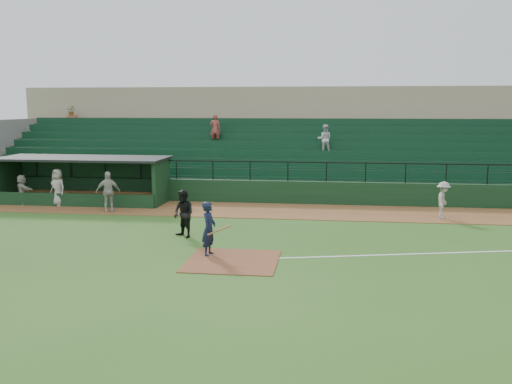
# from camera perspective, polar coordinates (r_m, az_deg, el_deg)

# --- Properties ---
(ground) EXTENTS (90.00, 90.00, 0.00)m
(ground) POSITION_cam_1_polar(r_m,az_deg,el_deg) (19.46, -1.93, -6.35)
(ground) COLOR #2C541B
(ground) RESTS_ON ground
(warning_track) EXTENTS (40.00, 4.00, 0.03)m
(warning_track) POSITION_cam_1_polar(r_m,az_deg,el_deg) (27.18, 0.83, -1.91)
(warning_track) COLOR brown
(warning_track) RESTS_ON ground
(home_plate_dirt) EXTENTS (3.00, 3.00, 0.03)m
(home_plate_dirt) POSITION_cam_1_polar(r_m,az_deg,el_deg) (18.51, -2.44, -7.11)
(home_plate_dirt) COLOR brown
(home_plate_dirt) RESTS_ON ground
(foul_line) EXTENTS (17.49, 4.44, 0.01)m
(foul_line) POSITION_cam_1_polar(r_m,az_deg,el_deg) (20.95, 20.90, -5.82)
(foul_line) COLOR white
(foul_line) RESTS_ON ground
(stadium_structure) EXTENTS (38.00, 13.08, 6.40)m
(stadium_structure) POSITION_cam_1_polar(r_m,az_deg,el_deg) (35.22, 2.44, 4.32)
(stadium_structure) COLOR black
(stadium_structure) RESTS_ON ground
(dugout) EXTENTS (8.90, 3.20, 2.42)m
(dugout) POSITION_cam_1_polar(r_m,az_deg,el_deg) (31.11, -16.96, 1.53)
(dugout) COLOR black
(dugout) RESTS_ON ground
(batter_at_plate) EXTENTS (1.06, 0.73, 1.88)m
(batter_at_plate) POSITION_cam_1_polar(r_m,az_deg,el_deg) (19.04, -4.87, -3.80)
(batter_at_plate) COLOR black
(batter_at_plate) RESTS_ON ground
(umpire) EXTENTS (1.15, 1.11, 1.87)m
(umpire) POSITION_cam_1_polar(r_m,az_deg,el_deg) (21.78, -7.47, -2.25)
(umpire) COLOR black
(umpire) RESTS_ON ground
(runner) EXTENTS (0.96, 1.24, 1.69)m
(runner) POSITION_cam_1_polar(r_m,az_deg,el_deg) (26.43, 18.72, -0.80)
(runner) COLOR #A59F9A
(runner) RESTS_ON warning_track
(dugout_player_a) EXTENTS (1.23, 0.94, 1.95)m
(dugout_player_a) POSITION_cam_1_polar(r_m,az_deg,el_deg) (27.61, -15.00, 0.03)
(dugout_player_a) COLOR #AAA59F
(dugout_player_a) RESTS_ON warning_track
(dugout_player_b) EXTENTS (1.08, 0.90, 1.90)m
(dugout_player_b) POSITION_cam_1_polar(r_m,az_deg,el_deg) (30.03, -19.72, 0.46)
(dugout_player_b) COLOR #A9A39E
(dugout_player_b) RESTS_ON warning_track
(dugout_player_c) EXTENTS (1.46, 1.22, 1.57)m
(dugout_player_c) POSITION_cam_1_polar(r_m,az_deg,el_deg) (31.02, -22.93, 0.23)
(dugout_player_c) COLOR #9F9A95
(dugout_player_c) RESTS_ON warning_track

